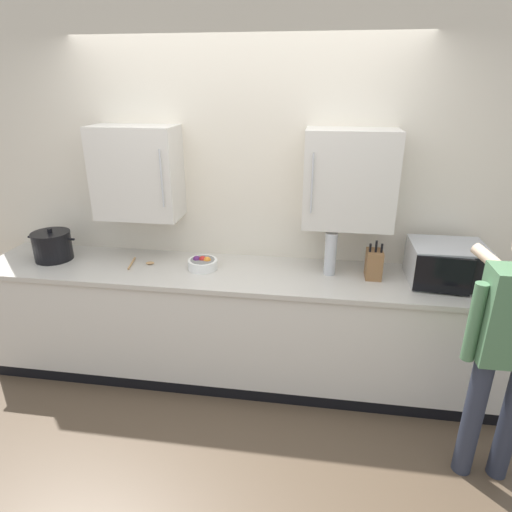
# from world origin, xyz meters

# --- Properties ---
(ground_plane) EXTENTS (9.61, 9.61, 0.00)m
(ground_plane) POSITION_xyz_m (0.00, 0.00, 0.00)
(ground_plane) COLOR #4C3D2D
(back_wall_tiled) EXTENTS (4.39, 0.44, 2.84)m
(back_wall_tiled) POSITION_xyz_m (0.00, 1.16, 1.45)
(back_wall_tiled) COLOR beige
(back_wall_tiled) RESTS_ON ground_plane
(counter_unit) EXTENTS (3.86, 0.68, 0.90)m
(counter_unit) POSITION_xyz_m (0.00, 0.81, 0.45)
(counter_unit) COLOR beige
(counter_unit) RESTS_ON ground_plane
(microwave_oven) EXTENTS (0.49, 0.44, 0.27)m
(microwave_oven) POSITION_xyz_m (1.44, 0.85, 1.03)
(microwave_oven) COLOR #B7BABF
(microwave_oven) RESTS_ON counter_unit
(wooden_spoon) EXTENTS (0.20, 0.22, 0.02)m
(wooden_spoon) POSITION_xyz_m (-0.75, 0.84, 0.91)
(wooden_spoon) COLOR tan
(wooden_spoon) RESTS_ON counter_unit
(knife_block) EXTENTS (0.11, 0.15, 0.29)m
(knife_block) POSITION_xyz_m (0.98, 0.85, 1.00)
(knife_block) COLOR brown
(knife_block) RESTS_ON counter_unit
(stock_pot) EXTENTS (0.38, 0.29, 0.25)m
(stock_pot) POSITION_xyz_m (-1.46, 0.84, 1.01)
(stock_pot) COLOR black
(stock_pot) RESTS_ON counter_unit
(thermos_flask) EXTENTS (0.09, 0.09, 0.31)m
(thermos_flask) POSITION_xyz_m (0.67, 0.87, 1.06)
(thermos_flask) COLOR #B7BABF
(thermos_flask) RESTS_ON counter_unit
(fruit_bowl) EXTENTS (0.22, 0.22, 0.10)m
(fruit_bowl) POSITION_xyz_m (-0.26, 0.83, 0.94)
(fruit_bowl) COLOR white
(fruit_bowl) RESTS_ON counter_unit
(person_figure) EXTENTS (0.44, 0.58, 1.56)m
(person_figure) POSITION_xyz_m (1.61, 0.10, 0.93)
(person_figure) COLOR #282D3D
(person_figure) RESTS_ON ground_plane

